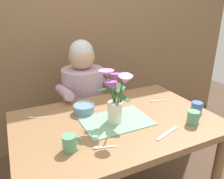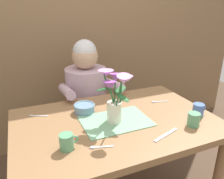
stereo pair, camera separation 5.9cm
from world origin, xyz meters
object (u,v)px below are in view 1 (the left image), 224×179
flower_vase (115,94)px  ceramic_mug (70,143)px  ceramic_bowl (84,108)px  coffee_cup (197,108)px  dinner_knife (167,133)px  tea_cup (193,118)px  seated_person (84,107)px

flower_vase → ceramic_mug: 0.37m
ceramic_bowl → coffee_cup: (0.64, -0.32, 0.01)m
ceramic_bowl → dinner_knife: size_ratio=0.72×
ceramic_mug → tea_cup: (0.71, -0.06, 0.00)m
flower_vase → dinner_knife: bearing=-49.6°
ceramic_bowl → coffee_cup: size_ratio=1.46×
flower_vase → coffee_cup: bearing=-13.9°
ceramic_mug → ceramic_bowl: bearing=61.3°
dinner_knife → ceramic_bowl: bearing=108.7°
ceramic_bowl → tea_cup: size_ratio=1.46×
ceramic_bowl → ceramic_mug: ceramic_mug is taller
ceramic_bowl → dinner_knife: 0.54m
coffee_cup → tea_cup: (-0.11, -0.08, 0.00)m
seated_person → coffee_cup: bearing=-57.7°
dinner_knife → ceramic_mug: ceramic_mug is taller
coffee_cup → tea_cup: 0.14m
ceramic_bowl → ceramic_mug: (-0.19, -0.34, 0.01)m
seated_person → tea_cup: 0.96m
seated_person → flower_vase: bearing=-92.0°
ceramic_bowl → seated_person: bearing=72.2°
seated_person → coffee_cup: seated_person is taller
flower_vase → tea_cup: bearing=-27.8°
ceramic_bowl → tea_cup: (0.53, -0.41, 0.01)m
ceramic_mug → coffee_cup: bearing=1.3°
ceramic_bowl → coffee_cup: coffee_cup is taller
dinner_knife → ceramic_mug: bearing=152.1°
seated_person → coffee_cup: (0.50, -0.77, 0.22)m
dinner_knife → ceramic_mug: (-0.51, 0.09, 0.04)m
seated_person → tea_cup: (0.38, -0.85, 0.22)m
seated_person → dinner_knife: bearing=-78.8°
flower_vase → ceramic_bowl: 0.28m
coffee_cup → ceramic_bowl: bearing=153.1°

